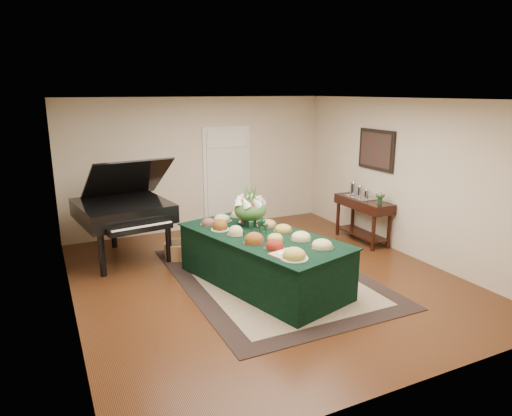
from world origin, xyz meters
name	(u,v)px	position (x,y,z in m)	size (l,w,h in m)	color
ground	(264,278)	(0.00, 0.00, 0.00)	(6.00, 6.00, 0.00)	black
area_rug	(271,276)	(0.11, 0.01, 0.01)	(2.72, 3.81, 0.01)	black
kitchen_doorway	(227,178)	(0.60, 2.97, 1.02)	(1.05, 0.07, 2.10)	silver
buffet_table	(262,260)	(-0.13, -0.20, 0.39)	(1.91, 2.88, 0.78)	black
food_platters	(261,231)	(-0.15, -0.16, 0.82)	(1.30, 2.43, 0.14)	silver
cutting_board	(286,253)	(-0.23, -1.09, 0.81)	(0.43, 0.43, 0.10)	tan
green_goblets	(260,227)	(-0.13, -0.10, 0.87)	(0.26, 0.29, 0.18)	#13301E
floral_centerpiece	(250,206)	(-0.08, 0.34, 1.08)	(0.52, 0.52, 0.52)	#13301E
grand_piano	(124,209)	(-1.76, 1.81, 0.87)	(1.67, 1.86, 1.74)	black
wicker_basket	(178,250)	(-0.96, 1.42, 0.14)	(0.45, 0.45, 0.28)	#A67243
mahogany_sideboard	(363,209)	(2.50, 0.79, 0.64)	(0.45, 1.28, 0.83)	black
tea_service	(359,191)	(2.50, 0.94, 0.95)	(0.34, 0.58, 0.30)	silver
pink_bouquet	(380,196)	(2.50, 0.35, 0.99)	(0.19, 0.19, 0.24)	#13301E
wall_painting	(376,150)	(2.72, 0.79, 1.75)	(0.05, 0.95, 0.75)	black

